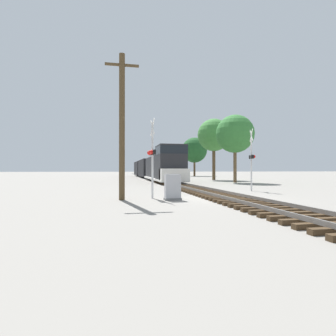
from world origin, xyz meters
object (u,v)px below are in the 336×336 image
(crossing_signal_near, at_px, (152,154))
(utility_pole, at_px, (122,125))
(crossing_signal_far, at_px, (252,157))
(freight_train, at_px, (150,168))
(tree_far_right, at_px, (235,134))
(relay_cabinet, at_px, (173,187))
(tree_mid_background, at_px, (214,135))
(tree_deep_background, at_px, (194,150))

(crossing_signal_near, height_order, utility_pole, utility_pole)
(crossing_signal_far, bearing_deg, crossing_signal_near, 130.38)
(freight_train, xyz_separation_m, tree_far_right, (8.55, -17.50, 4.20))
(relay_cabinet, height_order, tree_far_right, tree_far_right)
(crossing_signal_near, relative_size, crossing_signal_far, 0.96)
(crossing_signal_near, height_order, crossing_signal_far, crossing_signal_far)
(utility_pole, bearing_deg, freight_train, 80.41)
(crossing_signal_near, relative_size, tree_mid_background, 0.47)
(freight_train, relative_size, crossing_signal_far, 9.66)
(relay_cabinet, distance_m, utility_pole, 4.31)
(freight_train, distance_m, crossing_signal_near, 33.61)
(crossing_signal_near, height_order, tree_mid_background, tree_mid_background)
(freight_train, relative_size, utility_pole, 5.79)
(crossing_signal_far, bearing_deg, utility_pole, 129.25)
(relay_cabinet, relative_size, tree_deep_background, 0.14)
(freight_train, xyz_separation_m, relay_cabinet, (-3.06, -34.41, -1.22))
(relay_cabinet, bearing_deg, crossing_signal_near, 132.83)
(tree_mid_background, bearing_deg, relay_cabinet, -115.42)
(freight_train, height_order, tree_far_right, tree_far_right)
(tree_mid_background, bearing_deg, freight_train, 134.81)
(crossing_signal_near, bearing_deg, tree_far_right, 136.08)
(crossing_signal_far, bearing_deg, freight_train, 24.44)
(freight_train, xyz_separation_m, crossing_signal_far, (4.08, -29.79, 0.65))
(crossing_signal_near, distance_m, tree_far_right, 20.56)
(tree_far_right, relative_size, tree_deep_background, 0.86)
(tree_deep_background, bearing_deg, crossing_signal_far, -101.50)
(tree_mid_background, xyz_separation_m, tree_deep_background, (4.42, 25.11, -0.43))
(freight_train, height_order, tree_deep_background, tree_deep_background)
(crossing_signal_far, distance_m, relay_cabinet, 8.71)
(crossing_signal_far, distance_m, tree_mid_background, 21.78)
(crossing_signal_near, distance_m, tree_mid_background, 27.95)
(tree_mid_background, distance_m, tree_deep_background, 25.50)
(freight_train, bearing_deg, utility_pole, -99.59)
(crossing_signal_far, bearing_deg, tree_mid_background, 3.31)
(crossing_signal_far, xyz_separation_m, tree_deep_background, (9.33, 45.85, 4.06))
(tree_mid_background, bearing_deg, crossing_signal_near, -118.19)
(relay_cabinet, height_order, tree_deep_background, tree_deep_background)
(crossing_signal_far, relative_size, utility_pole, 0.60)
(crossing_signal_near, relative_size, tree_far_right, 0.53)
(crossing_signal_near, xyz_separation_m, tree_mid_background, (13.03, 24.31, 4.52))
(utility_pole, xyz_separation_m, tree_far_right, (14.28, 16.37, 2.06))
(utility_pole, bearing_deg, tree_deep_background, 69.03)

